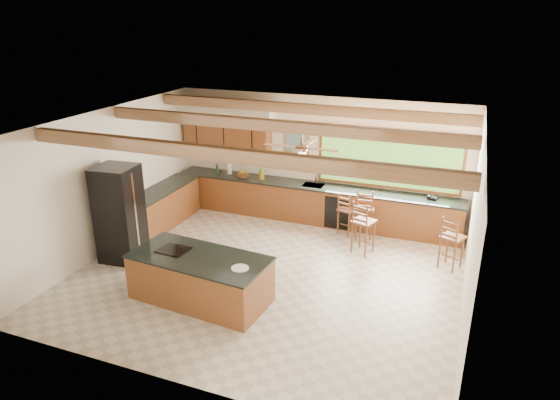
% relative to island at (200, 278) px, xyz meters
% --- Properties ---
extents(ground, '(7.20, 7.20, 0.00)m').
position_rel_island_xyz_m(ground, '(0.76, 1.23, -0.43)').
color(ground, beige).
rests_on(ground, ground).
extents(room_shell, '(7.27, 6.54, 3.02)m').
position_rel_island_xyz_m(room_shell, '(0.60, 1.88, 1.79)').
color(room_shell, white).
rests_on(room_shell, ground).
extents(counter_run, '(7.12, 3.10, 1.27)m').
position_rel_island_xyz_m(counter_run, '(-0.05, 3.75, 0.04)').
color(counter_run, brown).
rests_on(counter_run, ground).
extents(island, '(2.53, 1.35, 0.87)m').
position_rel_island_xyz_m(island, '(0.00, 0.00, 0.00)').
color(island, brown).
rests_on(island, ground).
extents(refrigerator, '(0.85, 0.83, 2.00)m').
position_rel_island_xyz_m(refrigerator, '(-2.28, 0.82, 0.57)').
color(refrigerator, black).
rests_on(refrigerator, ground).
extents(bar_stool_a, '(0.44, 0.44, 1.00)m').
position_rel_island_xyz_m(bar_stool_a, '(1.73, 3.63, 0.16)').
color(bar_stool_a, brown).
rests_on(bar_stool_a, ground).
extents(bar_stool_b, '(0.44, 0.44, 1.18)m').
position_rel_island_xyz_m(bar_stool_b, '(2.15, 3.62, 0.27)').
color(bar_stool_b, brown).
rests_on(bar_stool_b, ground).
extents(bar_stool_c, '(0.53, 0.53, 1.18)m').
position_rel_island_xyz_m(bar_stool_c, '(2.28, 2.82, 0.27)').
color(bar_stool_c, brown).
rests_on(bar_stool_c, ground).
extents(bar_stool_d, '(0.53, 0.53, 1.12)m').
position_rel_island_xyz_m(bar_stool_d, '(4.06, 2.77, 0.23)').
color(bar_stool_d, brown).
rests_on(bar_stool_d, ground).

